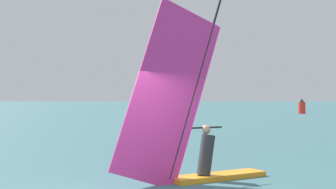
% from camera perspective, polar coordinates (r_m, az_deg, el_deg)
% --- Properties ---
extents(windsurfer, '(3.77, 2.05, 4.52)m').
position_cam_1_polar(windsurfer, '(9.87, 2.95, -4.49)').
color(windsurfer, orange).
rests_on(windsurfer, ground_plane).
extents(cargo_ship, '(45.45, 192.51, 33.14)m').
position_cam_1_polar(cargo_ship, '(558.07, -0.23, -0.12)').
color(cargo_ship, '#3F444C').
rests_on(cargo_ship, ground_plane).
extents(distant_headland, '(1262.37, 518.77, 30.42)m').
position_cam_1_polar(distant_headland, '(1432.21, 0.39, -0.26)').
color(distant_headland, '#756B56').
rests_on(distant_headland, ground_plane).
extents(channel_buoy, '(1.02, 1.02, 2.14)m').
position_cam_1_polar(channel_buoy, '(63.17, 17.35, -1.58)').
color(channel_buoy, red).
rests_on(channel_buoy, ground_plane).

